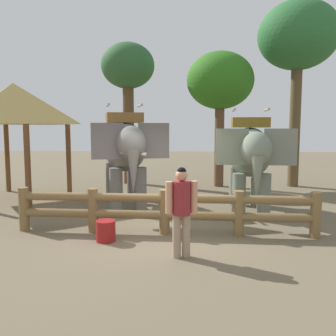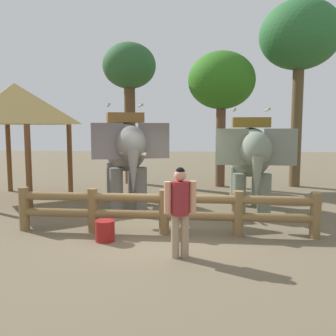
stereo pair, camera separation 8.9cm
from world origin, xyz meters
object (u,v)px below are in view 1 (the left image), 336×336
elephant_near_left (125,149)px  feed_bucket (106,231)px  tourist_woman_in_black (182,206)px  tree_back_center (298,38)px  elephant_center (250,155)px  tree_far_left (220,82)px  tree_far_right (128,72)px  thatched_shelter (14,105)px  log_fence (164,209)px

elephant_near_left → feed_bucket: (0.17, -3.53, -1.58)m
tourist_woman_in_black → tree_back_center: (4.56, 8.84, 5.10)m
elephant_center → tree_far_left: 5.52m
elephant_near_left → tree_back_center: tree_back_center is taller
tree_far_right → thatched_shelter: bearing=-130.5°
tree_far_right → elephant_center: bearing=-50.8°
tree_far_left → tree_back_center: 3.62m
elephant_near_left → tree_far_right: bearing=98.2°
elephant_center → tree_far_right: tree_far_right is taller
thatched_shelter → tree_far_left: tree_far_left is taller
log_fence → elephant_center: elephant_center is taller
elephant_center → elephant_near_left: bearing=170.8°
log_fence → feed_bucket: log_fence is taller
tree_far_left → feed_bucket: size_ratio=12.24×
log_fence → tree_far_left: (1.83, 7.12, 3.74)m
tree_far_left → feed_bucket: tree_far_left is taller
tourist_woman_in_black → tree_back_center: size_ratio=0.23×
tree_back_center → tree_far_right: tree_back_center is taller
elephant_near_left → elephant_center: elephant_near_left is taller
elephant_near_left → tourist_woman_in_black: size_ratio=2.21×
elephant_near_left → feed_bucket: bearing=-87.3°
elephant_center → tree_back_center: (2.66, 5.02, 4.41)m
log_fence → feed_bucket: size_ratio=15.46×
feed_bucket → tree_far_left: bearing=68.3°
tree_back_center → feed_bucket: (-6.24, -7.94, -5.88)m
tourist_woman_in_black → elephant_near_left: bearing=112.6°
elephant_near_left → thatched_shelter: (-3.99, 0.99, 1.45)m
elephant_center → tree_far_right: 7.72m
tree_far_right → feed_bucket: size_ratio=13.44×
elephant_near_left → tree_back_center: size_ratio=0.50×
log_fence → tree_far_left: 8.25m
thatched_shelter → tree_far_left: (7.24, 3.23, 1.09)m
thatched_shelter → elephant_near_left: bearing=-13.9°
tourist_woman_in_black → elephant_center: bearing=63.6°
thatched_shelter → feed_bucket: thatched_shelter is taller
elephant_near_left → tree_far_left: (3.25, 4.22, 2.54)m
tourist_woman_in_black → thatched_shelter: (-5.84, 5.41, 2.25)m
tree_back_center → feed_bucket: size_ratio=16.66×
tree_far_left → elephant_center: bearing=-84.1°
tree_far_right → feed_bucket: tree_far_right is taller
tourist_woman_in_black → thatched_shelter: thatched_shelter is taller
tree_back_center → log_fence: bearing=-124.3°
tree_far_left → elephant_near_left: bearing=-127.6°
elephant_near_left → tourist_woman_in_black: (1.84, -4.42, -0.80)m
log_fence → elephant_center: bearing=44.7°
tree_back_center → feed_bucket: bearing=-128.1°
tree_far_left → thatched_shelter: bearing=-156.0°
log_fence → tree_far_right: tree_far_right is taller
thatched_shelter → tree_back_center: size_ratio=0.53×
thatched_shelter → tree_back_center: bearing=18.2°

